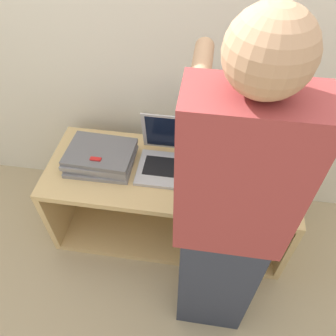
{
  "coord_description": "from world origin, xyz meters",
  "views": [
    {
      "loc": [
        0.17,
        -0.94,
        1.93
      ],
      "look_at": [
        0.0,
        0.2,
        0.68
      ],
      "focal_mm": 35.0,
      "sensor_mm": 36.0,
      "label": 1
    }
  ],
  "objects_px": {
    "laptop_open": "(172,158)",
    "person": "(227,225)",
    "laptop_stack_right": "(244,173)",
    "laptop_stack_left": "(100,157)"
  },
  "relations": [
    {
      "from": "laptop_open",
      "to": "person",
      "type": "distance_m",
      "value": 0.67
    },
    {
      "from": "laptop_open",
      "to": "laptop_stack_right",
      "type": "xyz_separation_m",
      "value": [
        0.4,
        -0.05,
        -0.01
      ]
    },
    {
      "from": "laptop_stack_left",
      "to": "person",
      "type": "distance_m",
      "value": 0.89
    },
    {
      "from": "person",
      "to": "laptop_stack_right",
      "type": "bearing_deg",
      "value": 77.93
    },
    {
      "from": "laptop_open",
      "to": "person",
      "type": "bearing_deg",
      "value": -61.94
    },
    {
      "from": "person",
      "to": "laptop_open",
      "type": "bearing_deg",
      "value": 118.06
    },
    {
      "from": "laptop_stack_left",
      "to": "laptop_stack_right",
      "type": "height_order",
      "value": "same"
    },
    {
      "from": "laptop_stack_right",
      "to": "person",
      "type": "xyz_separation_m",
      "value": [
        -0.11,
        -0.5,
        0.23
      ]
    },
    {
      "from": "laptop_stack_left",
      "to": "person",
      "type": "relative_size",
      "value": 0.23
    },
    {
      "from": "person",
      "to": "laptop_stack_left",
      "type": "bearing_deg",
      "value": 144.03
    }
  ]
}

